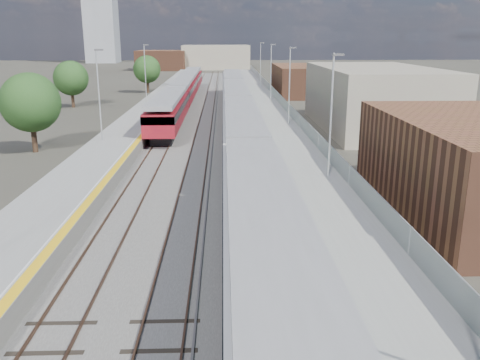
{
  "coord_description": "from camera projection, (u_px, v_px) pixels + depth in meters",
  "views": [
    {
      "loc": [
        0.06,
        -8.53,
        9.43
      ],
      "look_at": [
        0.9,
        17.04,
        2.2
      ],
      "focal_mm": 38.0,
      "sensor_mm": 36.0,
      "label": 1
    }
  ],
  "objects": [
    {
      "name": "ground",
      "position": [
        223.0,
        121.0,
        58.86
      ],
      "size": [
        320.0,
        320.0,
        0.0
      ],
      "primitive_type": "plane",
      "color": "#47443A",
      "rests_on": "ground"
    },
    {
      "name": "ballast_bed",
      "position": [
        204.0,
        118.0,
        61.19
      ],
      "size": [
        10.5,
        155.0,
        0.06
      ],
      "primitive_type": "cube",
      "color": "#565451",
      "rests_on": "ground"
    },
    {
      "name": "tracks",
      "position": [
        210.0,
        115.0,
        62.8
      ],
      "size": [
        8.96,
        160.0,
        0.17
      ],
      "color": "#4C3323",
      "rests_on": "ground"
    },
    {
      "name": "platform_right",
      "position": [
        267.0,
        113.0,
        61.28
      ],
      "size": [
        4.7,
        155.0,
        8.52
      ],
      "color": "slate",
      "rests_on": "ground"
    },
    {
      "name": "platform_left",
      "position": [
        148.0,
        114.0,
        60.83
      ],
      "size": [
        4.3,
        155.0,
        8.52
      ],
      "color": "slate",
      "rests_on": "ground"
    },
    {
      "name": "buildings",
      "position": [
        157.0,
        32.0,
        140.59
      ],
      "size": [
        72.0,
        185.5,
        40.0
      ],
      "color": "brown",
      "rests_on": "ground"
    },
    {
      "name": "green_train",
      "position": [
        238.0,
        113.0,
        48.77
      ],
      "size": [
        3.02,
        83.88,
        3.32
      ],
      "color": "black",
      "rests_on": "ground"
    },
    {
      "name": "red_train",
      "position": [
        184.0,
        91.0,
        71.07
      ],
      "size": [
        2.9,
        58.72,
        3.66
      ],
      "color": "black",
      "rests_on": "ground"
    },
    {
      "name": "tree_a",
      "position": [
        30.0,
        103.0,
        41.96
      ],
      "size": [
        4.91,
        4.91,
        6.65
      ],
      "color": "#382619",
      "rests_on": "ground"
    },
    {
      "name": "tree_b",
      "position": [
        71.0,
        78.0,
        69.11
      ],
      "size": [
        4.68,
        4.68,
        6.35
      ],
      "color": "#382619",
      "rests_on": "ground"
    },
    {
      "name": "tree_c",
      "position": [
        147.0,
        69.0,
        87.65
      ],
      "size": [
        4.71,
        4.71,
        6.39
      ],
      "color": "#382619",
      "rests_on": "ground"
    },
    {
      "name": "tree_d",
      "position": [
        378.0,
        79.0,
        72.0
      ],
      "size": [
        4.32,
        4.32,
        5.85
      ],
      "color": "#382619",
      "rests_on": "ground"
    }
  ]
}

